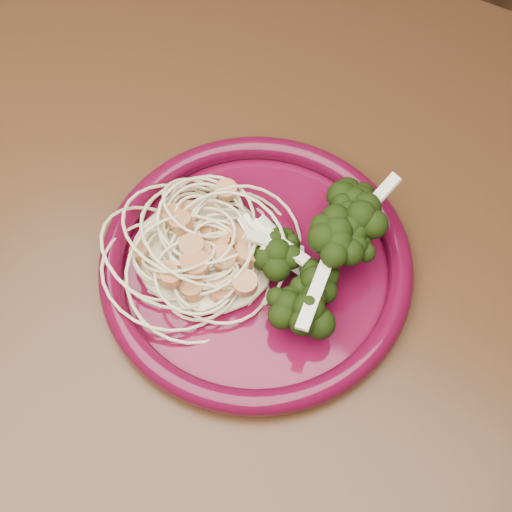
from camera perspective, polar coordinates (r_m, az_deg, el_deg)
The scene contains 6 objects.
dining_table at distance 0.63m, azimuth -7.68°, elevation -5.14°, with size 1.20×0.80×0.75m.
dinner_plate at distance 0.53m, azimuth -0.00°, elevation -0.61°, with size 0.30×0.30×0.02m.
spaghetti_pile at distance 0.53m, azimuth -4.30°, elevation 0.53°, with size 0.11×0.10×0.02m, color beige.
scallop_cluster at distance 0.50m, azimuth -4.51°, elevation 2.19°, with size 0.10×0.10×0.03m, color tan, non-canonical shape.
broccoli_pile at distance 0.51m, azimuth 5.41°, elevation -0.44°, with size 0.08×0.13×0.04m, color black.
onion_garnish at distance 0.49m, azimuth 5.69°, elevation 1.17°, with size 0.05×0.08×0.05m, color #EBEAC7, non-canonical shape.
Camera 1 is at (0.20, -0.19, 1.22)m, focal length 50.00 mm.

